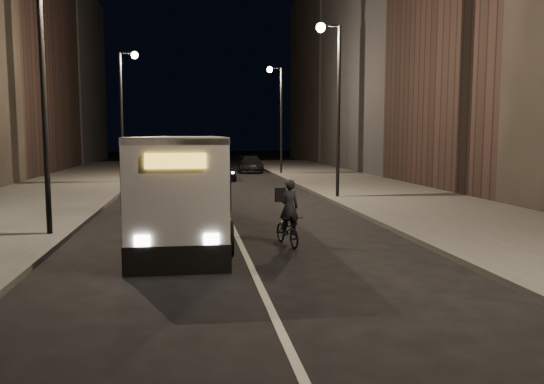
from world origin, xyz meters
name	(u,v)px	position (x,y,z in m)	size (l,w,h in m)	color
ground	(249,263)	(0.00, 0.00, 0.00)	(180.00, 180.00, 0.00)	black
sidewalk_right	(380,193)	(8.50, 14.00, 0.08)	(7.00, 70.00, 0.16)	#3E3E3B
sidewalk_left	(41,198)	(-8.50, 14.00, 0.08)	(7.00, 70.00, 0.16)	#3E3E3B
building_row_right	(414,39)	(16.00, 27.50, 10.50)	(8.00, 61.00, 21.00)	black
streetlight_right_mid	(333,87)	(5.33, 12.00, 5.36)	(1.20, 0.44, 8.12)	black
streetlight_right_far	(278,105)	(5.33, 28.00, 5.36)	(1.20, 0.44, 8.12)	black
streetlight_left_near	(52,57)	(-5.33, 4.00, 5.36)	(1.20, 0.44, 8.12)	black
streetlight_left_far	(125,99)	(-5.33, 22.00, 5.36)	(1.20, 0.44, 8.12)	black
city_bus	(184,180)	(-1.60, 4.78, 1.66)	(2.83, 11.39, 3.05)	white
cyclist_on_bicycle	(288,223)	(1.31, 1.89, 0.63)	(0.86, 1.72, 1.89)	black
car_near	(222,171)	(0.80, 23.96, 0.63)	(1.48, 3.68, 1.25)	black
car_mid	(185,169)	(-1.76, 26.29, 0.67)	(1.41, 4.05, 1.33)	#3C3B3E
car_far	(251,164)	(3.60, 31.42, 0.69)	(1.92, 4.73, 1.37)	black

